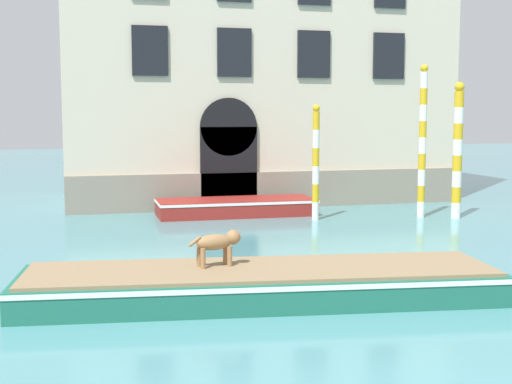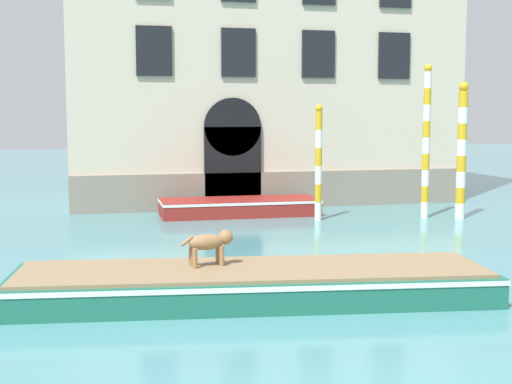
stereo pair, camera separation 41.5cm
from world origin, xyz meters
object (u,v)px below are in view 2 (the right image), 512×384
object	(u,v)px
boat_moored_near_palazzo	(239,207)
mooring_pole_1	(319,162)
boat_foreground	(253,283)
dog_on_deck	(210,242)
mooring_pole_0	(462,150)
mooring_pole_2	(426,141)

from	to	relation	value
boat_moored_near_palazzo	mooring_pole_1	xyz separation A→B (m)	(2.06, -1.56, 1.45)
boat_foreground	mooring_pole_1	xyz separation A→B (m)	(3.97, 8.36, 1.42)
mooring_pole_1	dog_on_deck	bearing A→B (deg)	-120.00
boat_foreground	boat_moored_near_palazzo	size ratio (longest dim) A/B	1.70
boat_foreground	boat_moored_near_palazzo	world-z (taller)	boat_foreground
dog_on_deck	mooring_pole_0	world-z (taller)	mooring_pole_0
mooring_pole_1	mooring_pole_0	bearing A→B (deg)	-10.32
boat_moored_near_palazzo	mooring_pole_0	size ratio (longest dim) A/B	1.21
boat_moored_near_palazzo	mooring_pole_0	world-z (taller)	mooring_pole_0
boat_moored_near_palazzo	mooring_pole_1	world-z (taller)	mooring_pole_1
boat_foreground	mooring_pole_2	size ratio (longest dim) A/B	1.81
boat_foreground	dog_on_deck	world-z (taller)	dog_on_deck
mooring_pole_2	boat_foreground	bearing A→B (deg)	-132.09
mooring_pole_0	mooring_pole_1	size ratio (longest dim) A/B	1.20
dog_on_deck	mooring_pole_1	world-z (taller)	mooring_pole_1
dog_on_deck	mooring_pole_1	xyz separation A→B (m)	(4.64, 8.04, 0.75)
boat_foreground	boat_moored_near_palazzo	bearing A→B (deg)	86.64
mooring_pole_1	mooring_pole_2	world-z (taller)	mooring_pole_2
boat_moored_near_palazzo	mooring_pole_0	xyz separation A→B (m)	(6.28, -2.33, 1.80)
boat_moored_near_palazzo	mooring_pole_0	bearing A→B (deg)	-19.33
mooring_pole_2	mooring_pole_1	bearing A→B (deg)	173.92
boat_foreground	mooring_pole_2	xyz separation A→B (m)	(7.24, 8.01, 2.02)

